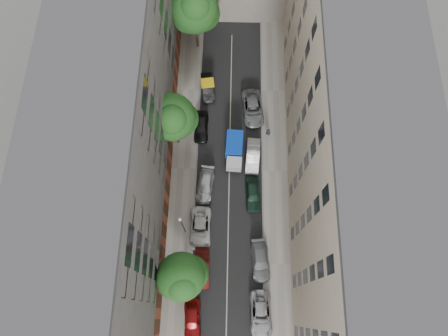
{
  "coord_description": "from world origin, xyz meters",
  "views": [
    {
      "loc": [
        -0.28,
        -16.33,
        45.37
      ],
      "look_at": [
        -0.6,
        -1.95,
        6.0
      ],
      "focal_mm": 32.0,
      "sensor_mm": 36.0,
      "label": 1
    }
  ],
  "objects_px": {
    "car_left_1": "(202,268)",
    "car_left_5": "(208,87)",
    "car_right_4": "(253,108)",
    "car_right_1": "(260,261)",
    "car_right_3": "(253,156)",
    "car_left_2": "(200,228)",
    "car_right_0": "(261,314)",
    "lamp_post": "(182,224)",
    "tree_far": "(195,11)",
    "tree_mid": "(173,119)",
    "car_left_0": "(192,320)",
    "tarp_truck": "(234,151)",
    "car_right_2": "(253,194)",
    "pedestrian": "(268,132)",
    "tree_near": "(182,278)",
    "car_left_3": "(205,185)",
    "car_left_4": "(201,126)"
  },
  "relations": [
    {
      "from": "car_left_2",
      "to": "car_right_4",
      "type": "xyz_separation_m",
      "value": [
        5.96,
        15.42,
        0.05
      ]
    },
    {
      "from": "car_left_5",
      "to": "pedestrian",
      "type": "relative_size",
      "value": 2.6
    },
    {
      "from": "car_left_4",
      "to": "tree_mid",
      "type": "height_order",
      "value": "tree_mid"
    },
    {
      "from": "car_left_1",
      "to": "car_left_5",
      "type": "xyz_separation_m",
      "value": [
        -0.18,
        22.69,
        -0.04
      ]
    },
    {
      "from": "car_left_4",
      "to": "car_right_0",
      "type": "relative_size",
      "value": 0.88
    },
    {
      "from": "car_left_5",
      "to": "car_right_4",
      "type": "height_order",
      "value": "car_right_4"
    },
    {
      "from": "car_left_2",
      "to": "pedestrian",
      "type": "bearing_deg",
      "value": 57.06
    },
    {
      "from": "tarp_truck",
      "to": "car_right_4",
      "type": "distance_m",
      "value": 6.47
    },
    {
      "from": "car_right_0",
      "to": "car_right_1",
      "type": "bearing_deg",
      "value": 87.38
    },
    {
      "from": "car_left_3",
      "to": "pedestrian",
      "type": "height_order",
      "value": "pedestrian"
    },
    {
      "from": "car_left_1",
      "to": "pedestrian",
      "type": "xyz_separation_m",
      "value": [
        7.47,
        16.39,
        0.22
      ]
    },
    {
      "from": "tarp_truck",
      "to": "lamp_post",
      "type": "relative_size",
      "value": 0.78
    },
    {
      "from": "car_left_2",
      "to": "tree_near",
      "type": "relative_size",
      "value": 0.72
    },
    {
      "from": "tree_far",
      "to": "car_left_3",
      "type": "bearing_deg",
      "value": -85.12
    },
    {
      "from": "car_right_3",
      "to": "tarp_truck",
      "type": "bearing_deg",
      "value": 172.51
    },
    {
      "from": "car_right_3",
      "to": "lamp_post",
      "type": "distance_m",
      "value": 12.43
    },
    {
      "from": "car_right_0",
      "to": "car_right_1",
      "type": "height_order",
      "value": "car_right_1"
    },
    {
      "from": "car_right_4",
      "to": "tree_near",
      "type": "height_order",
      "value": "tree_near"
    },
    {
      "from": "car_right_4",
      "to": "car_left_2",
      "type": "bearing_deg",
      "value": -117.39
    },
    {
      "from": "car_left_2",
      "to": "car_left_4",
      "type": "height_order",
      "value": "car_left_4"
    },
    {
      "from": "car_left_1",
      "to": "tree_far",
      "type": "relative_size",
      "value": 0.45
    },
    {
      "from": "tarp_truck",
      "to": "car_left_1",
      "type": "relative_size",
      "value": 1.08
    },
    {
      "from": "tree_far",
      "to": "pedestrian",
      "type": "bearing_deg",
      "value": -54.88
    },
    {
      "from": "car_right_4",
      "to": "tree_far",
      "type": "relative_size",
      "value": 0.53
    },
    {
      "from": "car_right_1",
      "to": "car_right_3",
      "type": "xyz_separation_m",
      "value": [
        -0.8,
        12.4,
        0.06
      ]
    },
    {
      "from": "car_right_4",
      "to": "car_right_1",
      "type": "bearing_deg",
      "value": -93.83
    },
    {
      "from": "car_left_1",
      "to": "tree_far",
      "type": "height_order",
      "value": "tree_far"
    },
    {
      "from": "car_left_2",
      "to": "car_right_4",
      "type": "height_order",
      "value": "car_right_4"
    },
    {
      "from": "car_left_3",
      "to": "lamp_post",
      "type": "xyz_separation_m",
      "value": [
        -2.1,
        -5.39,
        3.35
      ]
    },
    {
      "from": "car_right_1",
      "to": "car_right_3",
      "type": "relative_size",
      "value": 1.04
    },
    {
      "from": "car_left_1",
      "to": "tree_mid",
      "type": "xyz_separation_m",
      "value": [
        -3.5,
        15.15,
        5.73
      ]
    },
    {
      "from": "tree_mid",
      "to": "lamp_post",
      "type": "xyz_separation_m",
      "value": [
        1.41,
        -11.06,
        -2.46
      ]
    },
    {
      "from": "car_left_1",
      "to": "lamp_post",
      "type": "bearing_deg",
      "value": 115.64
    },
    {
      "from": "car_left_0",
      "to": "tree_mid",
      "type": "distance_m",
      "value": 21.42
    },
    {
      "from": "car_right_3",
      "to": "car_right_4",
      "type": "distance_m",
      "value": 6.48
    },
    {
      "from": "car_left_2",
      "to": "car_right_1",
      "type": "distance_m",
      "value": 7.6
    },
    {
      "from": "tree_near",
      "to": "pedestrian",
      "type": "bearing_deg",
      "value": 62.71
    },
    {
      "from": "car_right_1",
      "to": "car_left_3",
      "type": "bearing_deg",
      "value": 121.34
    },
    {
      "from": "car_right_0",
      "to": "car_right_3",
      "type": "bearing_deg",
      "value": 89.95
    },
    {
      "from": "car_left_0",
      "to": "car_left_1",
      "type": "distance_m",
      "value": 5.37
    },
    {
      "from": "tree_mid",
      "to": "pedestrian",
      "type": "height_order",
      "value": "tree_mid"
    },
    {
      "from": "car_left_2",
      "to": "car_right_0",
      "type": "height_order",
      "value": "car_left_2"
    },
    {
      "from": "tarp_truck",
      "to": "tree_far",
      "type": "height_order",
      "value": "tree_far"
    },
    {
      "from": "tarp_truck",
      "to": "tree_near",
      "type": "height_order",
      "value": "tree_near"
    },
    {
      "from": "car_left_2",
      "to": "lamp_post",
      "type": "bearing_deg",
      "value": -171.42
    },
    {
      "from": "car_left_0",
      "to": "car_left_5",
      "type": "bearing_deg",
      "value": 85.53
    },
    {
      "from": "car_right_1",
      "to": "tree_far",
      "type": "relative_size",
      "value": 0.47
    },
    {
      "from": "car_right_2",
      "to": "tree_mid",
      "type": "height_order",
      "value": "tree_mid"
    },
    {
      "from": "car_right_3",
      "to": "pedestrian",
      "type": "bearing_deg",
      "value": 62.37
    },
    {
      "from": "car_left_0",
      "to": "car_right_2",
      "type": "height_order",
      "value": "car_left_0"
    }
  ]
}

